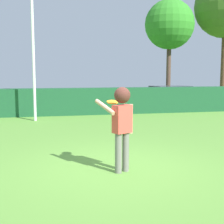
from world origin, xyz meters
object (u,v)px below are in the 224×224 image
at_px(person, 122,118).
at_px(frisbee, 112,102).
at_px(lamppost, 33,40).
at_px(parked_car_black, 170,95).
at_px(oak_tree, 170,25).

xyz_separation_m(person, frisbee, (-0.10, 0.44, 0.30)).
bearing_deg(frisbee, person, -76.98).
xyz_separation_m(person, lamppost, (-1.96, 7.67, 2.27)).
bearing_deg(lamppost, frisbee, -75.59).
bearing_deg(person, parked_car_black, 63.28).
bearing_deg(oak_tree, person, -115.50).
height_order(parked_car_black, oak_tree, oak_tree).
distance_m(frisbee, oak_tree, 15.83).
xyz_separation_m(parked_car_black, oak_tree, (0.76, 2.26, 4.53)).
distance_m(frisbee, parked_car_black, 13.04).
xyz_separation_m(frisbee, oak_tree, (6.87, 13.75, 3.78)).
bearing_deg(lamppost, parked_car_black, 28.19).
relative_size(frisbee, oak_tree, 0.04).
relative_size(lamppost, parked_car_black, 1.40).
height_order(frisbee, lamppost, lamppost).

